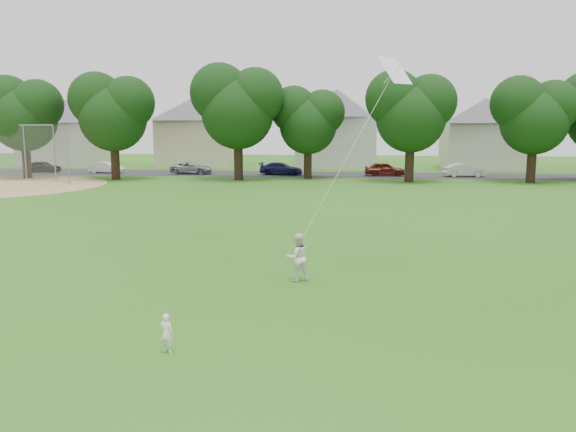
# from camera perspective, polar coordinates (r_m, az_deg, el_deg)

# --- Properties ---
(ground) EXTENTS (160.00, 160.00, 0.00)m
(ground) POSITION_cam_1_polar(r_m,az_deg,el_deg) (12.81, -4.56, -11.57)
(ground) COLOR #255914
(ground) RESTS_ON ground
(street) EXTENTS (90.00, 7.00, 0.01)m
(street) POSITION_cam_1_polar(r_m,az_deg,el_deg) (53.98, 4.49, 4.22)
(street) COLOR #2D2D30
(street) RESTS_ON ground
(toddler) EXTENTS (0.34, 0.27, 0.81)m
(toddler) POSITION_cam_1_polar(r_m,az_deg,el_deg) (11.77, -12.23, -11.54)
(toddler) COLOR white
(toddler) RESTS_ON ground
(older_boy) EXTENTS (0.86, 0.80, 1.42)m
(older_boy) POSITION_cam_1_polar(r_m,az_deg,el_deg) (16.53, 0.97, -4.22)
(older_boy) COLOR white
(older_boy) RESTS_ON ground
(kite) EXTENTS (2.01, 1.41, 6.06)m
(kite) POSITION_cam_1_polar(r_m,az_deg,el_deg) (16.81, 6.00, 5.92)
(kite) COLOR white
(kite) RESTS_ON ground
(baseball_backstop) EXTENTS (10.63, 2.77, 4.67)m
(baseball_backstop) POSITION_cam_1_polar(r_m,az_deg,el_deg) (51.73, -25.52, 5.75)
(baseball_backstop) COLOR gray
(baseball_backstop) RESTS_ON ground
(tree_row) EXTENTS (80.44, 8.72, 10.11)m
(tree_row) POSITION_cam_1_polar(r_m,az_deg,el_deg) (47.56, 6.44, 10.83)
(tree_row) COLOR black
(tree_row) RESTS_ON ground
(parked_cars) EXTENTS (44.56, 1.92, 1.28)m
(parked_cars) POSITION_cam_1_polar(r_m,az_deg,el_deg) (53.85, -3.80, 4.85)
(parked_cars) COLOR black
(parked_cars) RESTS_ON ground
(house_row) EXTENTS (76.79, 13.36, 10.20)m
(house_row) POSITION_cam_1_polar(r_m,az_deg,el_deg) (63.80, 4.49, 9.27)
(house_row) COLOR beige
(house_row) RESTS_ON ground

